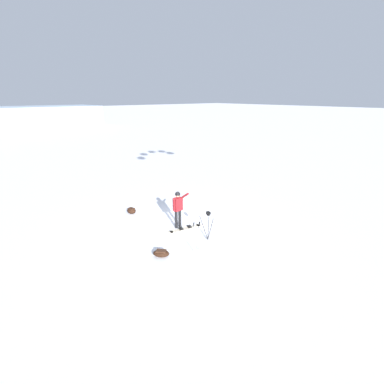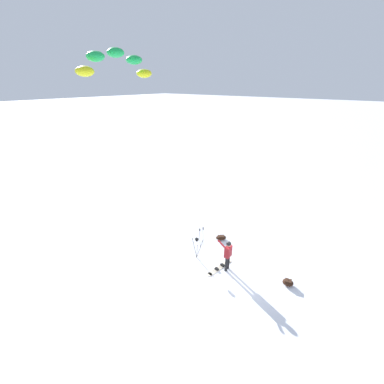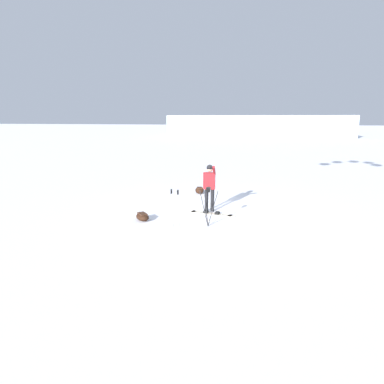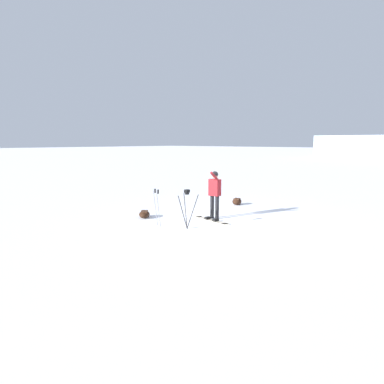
{
  "view_description": "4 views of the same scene",
  "coord_description": "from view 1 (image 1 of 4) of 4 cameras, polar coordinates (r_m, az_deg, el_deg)",
  "views": [
    {
      "loc": [
        7.42,
        10.11,
        5.89
      ],
      "look_at": [
        0.57,
        1.88,
        2.21
      ],
      "focal_mm": 26.52,
      "sensor_mm": 36.0,
      "label": 1
    },
    {
      "loc": [
        -8.53,
        -4.12,
        8.93
      ],
      "look_at": [
        0.38,
        2.88,
        3.69
      ],
      "focal_mm": 22.37,
      "sensor_mm": 36.0,
      "label": 2
    },
    {
      "loc": [
        -1.66,
        12.45,
        3.44
      ],
      "look_at": [
        0.75,
        0.95,
        0.83
      ],
      "focal_mm": 31.44,
      "sensor_mm": 36.0,
      "label": 3
    },
    {
      "loc": [
        -7.34,
        10.38,
        2.83
      ],
      "look_at": [
        0.72,
        1.08,
        1.01
      ],
      "focal_mm": 32.14,
      "sensor_mm": 36.0,
      "label": 4
    }
  ],
  "objects": [
    {
      "name": "ski_poles",
      "position": [
        11.13,
        0.94,
        -8.14
      ],
      "size": [
        0.31,
        0.23,
        1.26
      ],
      "color": "gray",
      "rests_on": "ground_plane"
    },
    {
      "name": "ground_plane",
      "position": [
        13.86,
        -3.19,
        -6.24
      ],
      "size": [
        300.0,
        300.0,
        0.0
      ],
      "primitive_type": "plane",
      "color": "white"
    },
    {
      "name": "snowboarder",
      "position": [
        13.01,
        -2.85,
        -2.76
      ],
      "size": [
        0.5,
        0.66,
        1.79
      ],
      "color": "black",
      "rests_on": "ground_plane"
    },
    {
      "name": "gear_bag_small",
      "position": [
        11.18,
        -6.22,
        -12.13
      ],
      "size": [
        0.72,
        0.73,
        0.26
      ],
      "color": "black",
      "rests_on": "ground_plane"
    },
    {
      "name": "distant_ridge",
      "position": [
        63.55,
        -33.27,
        12.36
      ],
      "size": [
        32.53,
        11.18,
        3.8
      ],
      "color": "#9AB0C5",
      "rests_on": "ground_plane"
    },
    {
      "name": "camera_tripod",
      "position": [
        11.96,
        3.23,
        -5.61
      ],
      "size": [
        0.62,
        0.63,
        1.3
      ],
      "color": "#262628",
      "rests_on": "ground_plane"
    },
    {
      "name": "snowboard",
      "position": [
        13.27,
        -1.39,
        -7.3
      ],
      "size": [
        1.77,
        0.56,
        0.1
      ],
      "color": "beige",
      "rests_on": "ground_plane"
    },
    {
      "name": "gear_bag_large",
      "position": [
        15.18,
        -12.08,
        -3.67
      ],
      "size": [
        0.52,
        0.59,
        0.3
      ],
      "color": "black",
      "rests_on": "ground_plane"
    }
  ]
}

